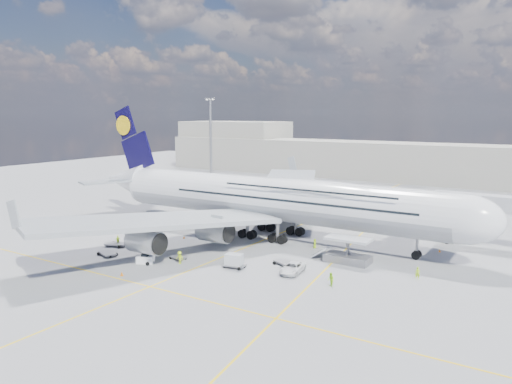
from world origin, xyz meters
The scene contains 31 objects.
ground centered at (0.00, 0.00, 0.00)m, with size 300.00×300.00×0.00m, color gray.
taxi_line_main centered at (0.00, 0.00, 0.01)m, with size 0.25×220.00×0.01m, color yellow.
taxi_line_cross centered at (0.00, -20.00, 0.01)m, with size 120.00×0.25×0.01m, color yellow.
taxi_line_diag centered at (14.00, 10.00, 0.01)m, with size 0.25×100.00×0.01m, color yellow.
airliner centered at (0.26, 10.00, 6.87)m, with size 77.26×79.15×23.71m.
jet_bridge centered at (29.81, 20.94, 6.85)m, with size 18.80×12.10×8.50m.
cargo_loader centered at (16.82, 2.89, 1.25)m, with size 8.53×3.20×3.67m.
light_mast centered at (-40.00, 45.00, 13.21)m, with size 3.00×0.70×25.50m.
terminal centered at (0.00, 95.00, 6.00)m, with size 180.00×16.00×12.00m, color #B2AD9E.
hangar centered at (-70.00, 100.00, 9.00)m, with size 40.00×22.00×18.00m, color #B2AD9E.
dolly_row_a centered at (-16.78, -6.30, 0.33)m, with size 3.02×1.78×0.43m.
dolly_row_b centered at (-15.24, -13.42, 0.37)m, with size 3.64×2.72×0.48m.
dolly_row_c centered at (-4.85, -9.17, 0.29)m, with size 2.74×1.70×0.38m.
dolly_back centered at (-18.21, -9.01, 0.38)m, with size 3.77×2.98×0.49m.
dolly_nose_far centered at (9.84, -3.10, 0.37)m, with size 3.70×3.02×0.48m.
dolly_nose_near centered at (4.51, -8.03, 1.08)m, with size 3.42×2.24×2.00m.
baggage_tug centered at (-7.30, -13.40, 0.68)m, with size 2.73×2.05×1.55m.
catering_truck_inner centered at (-10.97, 35.08, 2.11)m, with size 8.03×4.94×4.47m.
catering_truck_outer centered at (-10.08, 40.87, 1.99)m, with size 7.48×3.67×4.29m.
service_van centered at (12.54, -5.70, 0.71)m, with size 2.36×5.12×1.42m, color white.
crew_nose centered at (27.56, 0.71, 0.83)m, with size 0.60×0.40×1.66m, color #AEDF17.
crew_loader centered at (19.08, -7.82, 0.89)m, with size 0.87×0.68×1.79m, color #A8F619.
crew_wing centered at (-18.35, -8.48, 0.85)m, with size 0.99×0.41×1.70m, color #B9EC18.
crew_van centered at (9.61, 7.31, 0.77)m, with size 0.75×0.49×1.54m, color #A7DB17.
crew_tug centered at (-3.13, -10.73, 0.94)m, with size 1.21×0.69×1.87m, color #CEF419.
cone_nose centered at (27.11, 15.66, 0.24)m, with size 0.40×0.40×0.50m.
cone_wing_left_inner centered at (-11.25, 29.65, 0.23)m, with size 0.37×0.37×0.48m.
cone_wing_left_outer centered at (-7.44, 39.61, 0.28)m, with size 0.46×0.46×0.58m.
cone_wing_right_inner centered at (-12.20, 0.83, 0.24)m, with size 0.39×0.39×0.49m.
cone_wing_right_outer centered at (-6.17, -18.93, 0.27)m, with size 0.44×0.44×0.56m.
cone_tail centered at (-32.95, 8.68, 0.26)m, with size 0.43×0.43×0.54m.
Camera 1 is at (43.14, -63.34, 21.55)m, focal length 35.00 mm.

